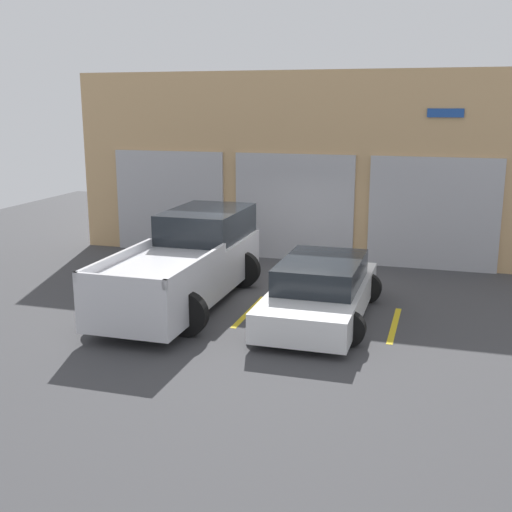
# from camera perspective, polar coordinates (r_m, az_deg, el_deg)

# --- Properties ---
(ground_plane) EXTENTS (28.00, 28.00, 0.00)m
(ground_plane) POSITION_cam_1_polar(r_m,az_deg,el_deg) (15.40, 1.46, -2.85)
(ground_plane) COLOR #3D3D3F
(shophouse_building) EXTENTS (13.45, 0.68, 5.18)m
(shophouse_building) POSITION_cam_1_polar(r_m,az_deg,el_deg) (18.06, 4.24, 7.72)
(shophouse_building) COLOR tan
(shophouse_building) RESTS_ON ground
(pickup_truck) EXTENTS (2.47, 5.59, 1.89)m
(pickup_truck) POSITION_cam_1_polar(r_m,az_deg,el_deg) (14.23, -6.08, -0.58)
(pickup_truck) COLOR silver
(pickup_truck) RESTS_ON ground
(sedan_white) EXTENTS (2.22, 4.41, 1.22)m
(sedan_white) POSITION_cam_1_polar(r_m,az_deg,el_deg) (13.20, 5.75, -3.10)
(sedan_white) COLOR white
(sedan_white) RESTS_ON ground
(parking_stripe_far_left) EXTENTS (0.12, 2.20, 0.01)m
(parking_stripe_far_left) POSITION_cam_1_polar(r_m,az_deg,el_deg) (14.83, -11.90, -3.77)
(parking_stripe_far_left) COLOR gold
(parking_stripe_far_left) RESTS_ON ground
(parking_stripe_left) EXTENTS (0.12, 2.20, 0.01)m
(parking_stripe_left) POSITION_cam_1_polar(r_m,az_deg,el_deg) (13.69, -0.60, -4.93)
(parking_stripe_left) COLOR gold
(parking_stripe_left) RESTS_ON ground
(parking_stripe_centre) EXTENTS (0.12, 2.20, 0.01)m
(parking_stripe_centre) POSITION_cam_1_polar(r_m,az_deg,el_deg) (13.16, 12.20, -6.02)
(parking_stripe_centre) COLOR gold
(parking_stripe_centre) RESTS_ON ground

